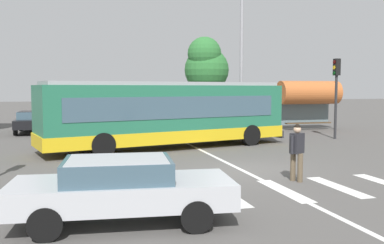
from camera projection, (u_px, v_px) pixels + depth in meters
The scene contains 16 objects.
ground_plane at pixel (243, 170), 14.51m from camera, with size 160.00×160.00×0.00m, color #514F4C.
city_transit_bus at pixel (168, 114), 19.80m from camera, with size 12.02×5.31×3.06m.
pedestrian_crossing_street at pixel (297, 149), 12.71m from camera, with size 0.53×0.41×1.72m.
foreground_sedan at pixel (121, 187), 8.77m from camera, with size 4.66×2.27×1.35m.
parked_car_black at pixel (32, 121), 26.58m from camera, with size 1.90×4.51×1.35m.
parked_car_red at pixel (81, 120), 26.62m from camera, with size 2.07×4.59×1.35m.
parked_car_champagne at pixel (122, 119), 27.70m from camera, with size 2.00×4.56×1.35m.
parked_car_blue at pixel (163, 118), 28.72m from camera, with size 1.89×4.51×1.35m.
parked_car_white at pixel (200, 117), 29.46m from camera, with size 2.15×4.62×1.35m.
parked_car_charcoal at pixel (236, 117), 30.16m from camera, with size 1.91×4.52×1.35m.
traffic_light_far_corner at pixel (336, 85), 23.24m from camera, with size 0.33×0.32×4.36m.
bus_stop_shelter at pixel (309, 93), 28.40m from camera, with size 4.20×1.54×3.25m.
twin_arm_street_lamp at pixel (242, 31), 25.47m from camera, with size 3.84×0.32×10.25m.
background_tree_right at pixel (206, 65), 34.27m from camera, with size 3.57×3.57×6.83m.
crosswalk_painted_stripes at pixel (284, 190), 11.63m from camera, with size 7.12×2.65×0.01m.
lane_center_line at pixel (222, 161), 16.43m from camera, with size 0.16×24.00×0.01m, color silver.
Camera 1 is at (-5.48, -13.36, 2.78)m, focal length 40.07 mm.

